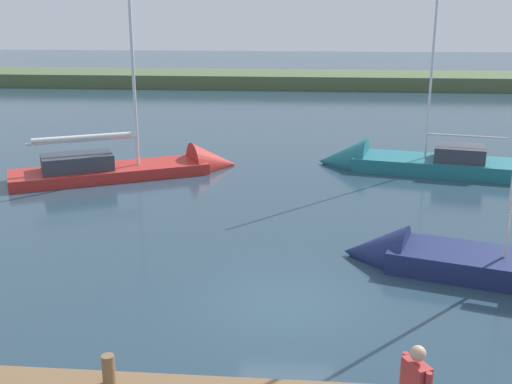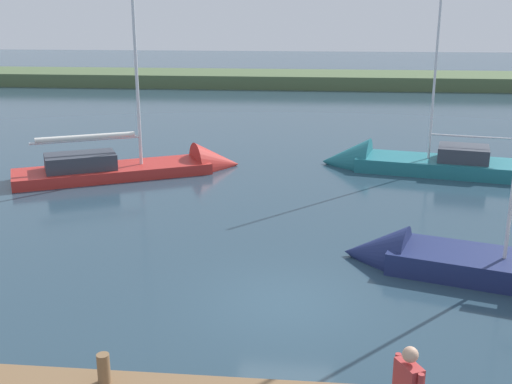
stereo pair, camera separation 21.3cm
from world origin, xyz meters
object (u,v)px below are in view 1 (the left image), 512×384
Objects in this scene: sailboat_outer_mooring at (401,165)px; sailboat_far_left at (147,169)px; mooring_post_far at (109,370)px; sailboat_far_right at (491,268)px.

sailboat_far_left is at bearing 21.34° from sailboat_outer_mooring.
sailboat_far_left is 11.32m from sailboat_outer_mooring.
sailboat_far_left reaches higher than sailboat_outer_mooring.
sailboat_outer_mooring is (-7.51, -18.36, -0.69)m from mooring_post_far.
sailboat_outer_mooring is at bearing -68.53° from sailboat_far_right.
sailboat_outer_mooring reaches higher than mooring_post_far.
sailboat_outer_mooring is at bearing -112.25° from mooring_post_far.
sailboat_outer_mooring is at bearing -17.69° from sailboat_far_left.
sailboat_outer_mooring is 11.75m from sailboat_far_right.
mooring_post_far is 0.05× the size of sailboat_far_left.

